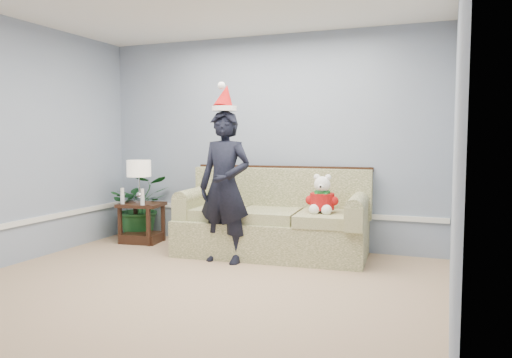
{
  "coord_description": "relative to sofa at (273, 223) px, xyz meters",
  "views": [
    {
      "loc": [
        2.22,
        -3.56,
        1.4
      ],
      "look_at": [
        0.22,
        1.55,
        0.94
      ],
      "focal_mm": 35.0,
      "sensor_mm": 36.0,
      "label": 1
    }
  ],
  "objects": [
    {
      "name": "room_shell",
      "position": [
        -0.26,
        -2.04,
        0.98
      ],
      "size": [
        4.54,
        5.04,
        2.74
      ],
      "color": "tan",
      "rests_on": "ground"
    },
    {
      "name": "wainscot_trim",
      "position": [
        -1.43,
        -0.86,
        0.08
      ],
      "size": [
        4.49,
        4.99,
        0.06
      ],
      "color": "white",
      "rests_on": "room_shell"
    },
    {
      "name": "sofa",
      "position": [
        0.0,
        0.0,
        0.0
      ],
      "size": [
        2.3,
        1.13,
        1.05
      ],
      "rotation": [
        0.0,
        0.0,
        0.08
      ],
      "color": "#4E5A2A",
      "rests_on": "room_shell"
    },
    {
      "name": "side_table",
      "position": [
        -1.86,
        -0.01,
        -0.16
      ],
      "size": [
        0.6,
        0.53,
        0.53
      ],
      "rotation": [
        0.0,
        0.0,
        0.13
      ],
      "color": "#321D12",
      "rests_on": "room_shell"
    },
    {
      "name": "table_lamp",
      "position": [
        -1.91,
        0.02,
        0.59
      ],
      "size": [
        0.32,
        0.32,
        0.57
      ],
      "color": "silver",
      "rests_on": "side_table"
    },
    {
      "name": "candle_pair",
      "position": [
        -1.88,
        -0.19,
        0.26
      ],
      "size": [
        0.37,
        0.05,
        0.21
      ],
      "color": "silver",
      "rests_on": "side_table"
    },
    {
      "name": "houseplant",
      "position": [
        -2.05,
        0.24,
        0.07
      ],
      "size": [
        1.05,
        1.04,
        0.89
      ],
      "primitive_type": "imported",
      "rotation": [
        0.0,
        0.0,
        0.67
      ],
      "color": "#1B5525",
      "rests_on": "room_shell"
    },
    {
      "name": "man",
      "position": [
        -0.38,
        -0.56,
        0.48
      ],
      "size": [
        0.65,
        0.46,
        1.7
      ],
      "primitive_type": "imported",
      "rotation": [
        0.0,
        0.0,
        -0.08
      ],
      "color": "black",
      "rests_on": "room_shell"
    },
    {
      "name": "santa_hat",
      "position": [
        -0.38,
        -0.54,
        1.46
      ],
      "size": [
        0.31,
        0.34,
        0.32
      ],
      "rotation": [
        0.0,
        0.0,
        -0.16
      ],
      "color": "white",
      "rests_on": "man"
    },
    {
      "name": "teddy_bear",
      "position": [
        0.62,
        -0.11,
        0.34
      ],
      "size": [
        0.29,
        0.32,
        0.45
      ],
      "rotation": [
        0.0,
        0.0,
        0.08
      ],
      "color": "white",
      "rests_on": "sofa"
    }
  ]
}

